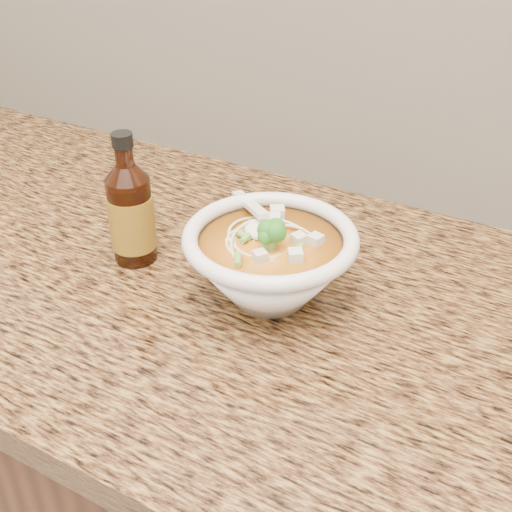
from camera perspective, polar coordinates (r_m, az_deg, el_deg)
The scene contains 3 objects.
counter_slab at distance 0.83m, azimuth 4.68°, elevation -5.14°, with size 4.00×0.68×0.04m, color olive.
soup_bowl at distance 0.79m, azimuth 1.25°, elevation -0.68°, with size 0.22×0.22×0.12m.
hot_sauce_bottle at distance 0.88m, azimuth -11.03°, elevation 3.67°, with size 0.08×0.08×0.19m.
Camera 1 is at (0.26, 1.08, 1.39)m, focal length 45.00 mm.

